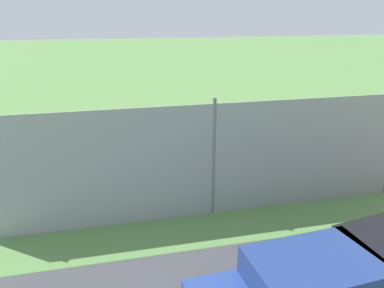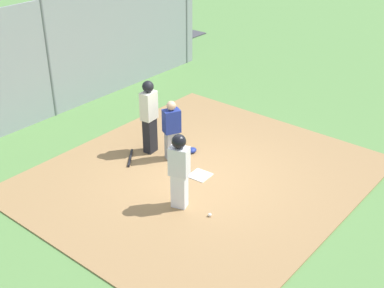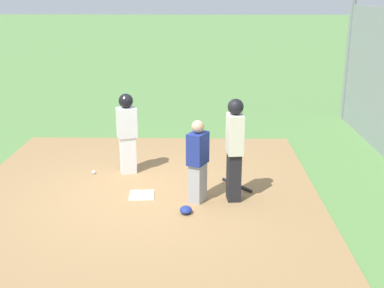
{
  "view_description": "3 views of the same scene",
  "coord_description": "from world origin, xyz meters",
  "px_view_note": "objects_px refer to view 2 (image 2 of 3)",
  "views": [
    {
      "loc": [
        -2.75,
        -14.27,
        5.45
      ],
      "look_at": [
        0.32,
        -1.27,
        0.71
      ],
      "focal_mm": 35.0,
      "sensor_mm": 36.0,
      "label": 1
    },
    {
      "loc": [
        7.73,
        6.13,
        6.12
      ],
      "look_at": [
        -0.21,
        -0.4,
        0.61
      ],
      "focal_mm": 48.39,
      "sensor_mm": 36.0,
      "label": 2
    },
    {
      "loc": [
        -8.11,
        -1.09,
        3.57
      ],
      "look_at": [
        -0.1,
        -0.91,
        1.04
      ],
      "focal_mm": 45.74,
      "sensor_mm": 36.0,
      "label": 3
    }
  ],
  "objects_px": {
    "umpire": "(149,115)",
    "home_plate": "(200,175)",
    "catcher": "(172,130)",
    "baseball": "(210,215)",
    "baseball_bat": "(130,158)",
    "runner": "(179,167)",
    "catcher_mask": "(192,150)"
  },
  "relations": [
    {
      "from": "baseball",
      "to": "baseball_bat",
      "type": "bearing_deg",
      "value": -102.06
    },
    {
      "from": "catcher_mask",
      "to": "baseball",
      "type": "height_order",
      "value": "catcher_mask"
    },
    {
      "from": "umpire",
      "to": "home_plate",
      "type": "bearing_deg",
      "value": -10.75
    },
    {
      "from": "home_plate",
      "to": "baseball",
      "type": "bearing_deg",
      "value": 45.84
    },
    {
      "from": "baseball",
      "to": "home_plate",
      "type": "bearing_deg",
      "value": -134.16
    },
    {
      "from": "catcher",
      "to": "runner",
      "type": "relative_size",
      "value": 0.9
    },
    {
      "from": "catcher",
      "to": "baseball",
      "type": "distance_m",
      "value": 2.57
    },
    {
      "from": "catcher",
      "to": "catcher_mask",
      "type": "xyz_separation_m",
      "value": [
        -0.5,
        0.19,
        -0.69
      ]
    },
    {
      "from": "home_plate",
      "to": "runner",
      "type": "bearing_deg",
      "value": 19.13
    },
    {
      "from": "umpire",
      "to": "baseball_bat",
      "type": "height_order",
      "value": "umpire"
    },
    {
      "from": "home_plate",
      "to": "baseball",
      "type": "relative_size",
      "value": 5.95
    },
    {
      "from": "home_plate",
      "to": "runner",
      "type": "relative_size",
      "value": 0.27
    },
    {
      "from": "catcher",
      "to": "baseball",
      "type": "relative_size",
      "value": 19.8
    },
    {
      "from": "catcher",
      "to": "baseball_bat",
      "type": "xyz_separation_m",
      "value": [
        0.67,
        -0.73,
        -0.72
      ]
    },
    {
      "from": "catcher_mask",
      "to": "baseball",
      "type": "xyz_separation_m",
      "value": [
        1.79,
        1.92,
        -0.02
      ]
    },
    {
      "from": "catcher",
      "to": "catcher_mask",
      "type": "relative_size",
      "value": 6.1
    },
    {
      "from": "home_plate",
      "to": "baseball",
      "type": "height_order",
      "value": "baseball"
    },
    {
      "from": "catcher",
      "to": "baseball_bat",
      "type": "relative_size",
      "value": 1.89
    },
    {
      "from": "catcher",
      "to": "catcher_mask",
      "type": "height_order",
      "value": "catcher"
    },
    {
      "from": "home_plate",
      "to": "catcher_mask",
      "type": "xyz_separation_m",
      "value": [
        -0.71,
        -0.82,
        0.05
      ]
    },
    {
      "from": "home_plate",
      "to": "baseball",
      "type": "distance_m",
      "value": 1.54
    },
    {
      "from": "catcher",
      "to": "runner",
      "type": "distance_m",
      "value": 1.99
    },
    {
      "from": "baseball_bat",
      "to": "catcher",
      "type": "bearing_deg",
      "value": -86.79
    },
    {
      "from": "baseball_bat",
      "to": "runner",
      "type": "bearing_deg",
      "value": -147.51
    },
    {
      "from": "catcher_mask",
      "to": "baseball_bat",
      "type": "bearing_deg",
      "value": -38.14
    },
    {
      "from": "home_plate",
      "to": "baseball_bat",
      "type": "xyz_separation_m",
      "value": [
        0.46,
        -1.75,
        0.02
      ]
    },
    {
      "from": "home_plate",
      "to": "catcher_mask",
      "type": "bearing_deg",
      "value": -131.02
    },
    {
      "from": "home_plate",
      "to": "runner",
      "type": "xyz_separation_m",
      "value": [
        1.17,
        0.41,
        0.92
      ]
    },
    {
      "from": "home_plate",
      "to": "umpire",
      "type": "relative_size",
      "value": 0.24
    },
    {
      "from": "runner",
      "to": "catcher",
      "type": "bearing_deg",
      "value": 27.19
    },
    {
      "from": "runner",
      "to": "baseball_bat",
      "type": "relative_size",
      "value": 2.1
    },
    {
      "from": "catcher",
      "to": "baseball",
      "type": "height_order",
      "value": "catcher"
    }
  ]
}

